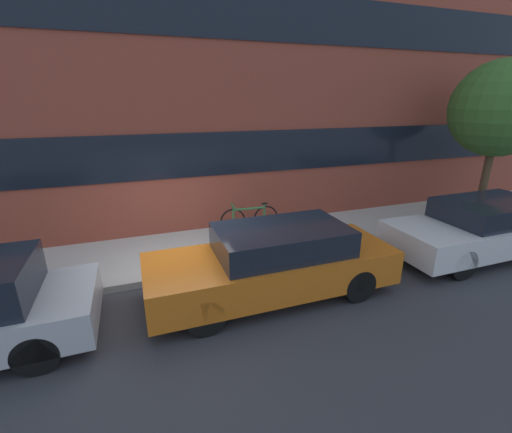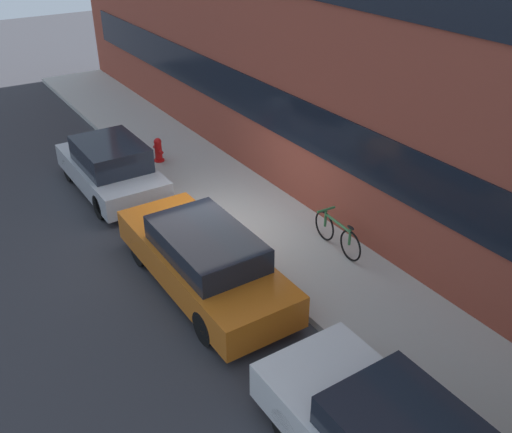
% 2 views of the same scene
% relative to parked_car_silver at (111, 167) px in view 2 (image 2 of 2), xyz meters
% --- Properties ---
extents(ground_plane, '(56.00, 56.00, 0.00)m').
position_rel_parked_car_silver_xyz_m(ground_plane, '(3.32, 1.05, -0.67)').
color(ground_plane, '#333338').
extents(sidewalk_strip, '(28.00, 2.42, 0.15)m').
position_rel_parked_car_silver_xyz_m(sidewalk_strip, '(3.32, 2.26, -0.60)').
color(sidewalk_strip, '#B2AFA8').
rests_on(sidewalk_strip, ground_plane).
extents(parked_car_silver, '(3.81, 1.64, 1.37)m').
position_rel_parked_car_silver_xyz_m(parked_car_silver, '(0.00, 0.00, 0.00)').
color(parked_car_silver, '#B2B5BA').
rests_on(parked_car_silver, ground_plane).
extents(parked_car_orange, '(4.50, 1.61, 1.33)m').
position_rel_parked_car_silver_xyz_m(parked_car_orange, '(4.84, 0.00, -0.00)').
color(parked_car_orange, '#D16619').
rests_on(parked_car_orange, ground_plane).
extents(fire_hydrant, '(0.52, 0.29, 0.67)m').
position_rel_parked_car_silver_xyz_m(fire_hydrant, '(-0.81, 1.64, -0.19)').
color(fire_hydrant, red).
rests_on(fire_hydrant, sidewalk_strip).
extents(bicycle, '(1.56, 0.44, 0.76)m').
position_rel_parked_car_silver_xyz_m(bicycle, '(5.33, 2.86, -0.15)').
color(bicycle, black).
rests_on(bicycle, sidewalk_strip).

